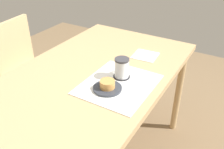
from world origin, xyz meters
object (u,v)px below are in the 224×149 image
at_px(wooden_chair, 28,68).
at_px(pastry_plate, 107,88).
at_px(pastry, 107,84).
at_px(dining_table, 94,82).
at_px(coffee_mug, 122,67).

xyz_separation_m(wooden_chair, pastry_plate, (-0.28, -0.94, 0.30)).
distance_m(pastry_plate, pastry, 0.03).
bearing_deg(pastry_plate, dining_table, 54.38).
bearing_deg(coffee_mug, dining_table, 97.11).
relative_size(pastry_plate, coffee_mug, 1.33).
distance_m(wooden_chair, coffee_mug, 1.02).
bearing_deg(wooden_chair, pastry, 67.74).
height_order(wooden_chair, pastry, wooden_chair).
distance_m(wooden_chair, pastry_plate, 1.03).
relative_size(wooden_chair, pastry_plate, 5.75).
height_order(wooden_chair, coffee_mug, coffee_mug).
bearing_deg(pastry_plate, pastry, 0.00).
xyz_separation_m(wooden_chair, coffee_mug, (-0.14, -0.95, 0.35)).
xyz_separation_m(dining_table, coffee_mug, (0.02, -0.18, 0.14)).
bearing_deg(coffee_mug, pastry_plate, 178.22).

